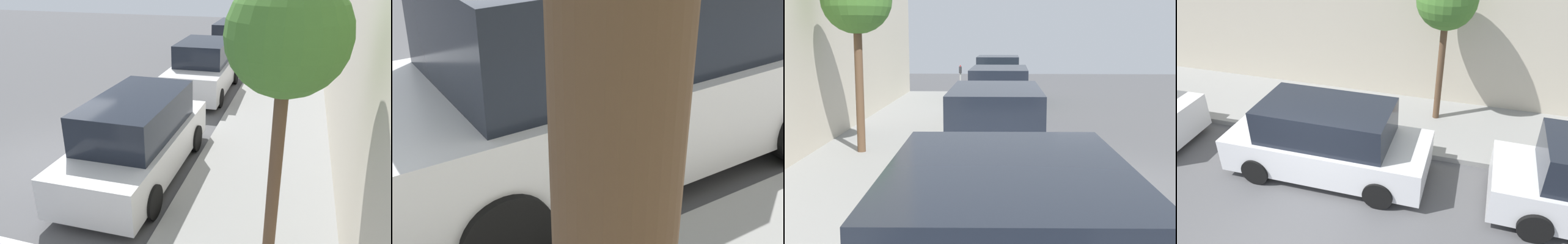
% 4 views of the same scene
% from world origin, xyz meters
% --- Properties ---
extents(ground_plane, '(60.00, 60.00, 0.00)m').
position_xyz_m(ground_plane, '(0.00, 0.00, 0.00)').
color(ground_plane, '#515154').
extents(sidewalk, '(3.14, 32.00, 0.15)m').
position_xyz_m(sidewalk, '(5.07, 0.00, 0.07)').
color(sidewalk, gray).
rests_on(sidewalk, ground_plane).
extents(parked_minivan_third, '(2.02, 4.91, 1.90)m').
position_xyz_m(parked_minivan_third, '(2.32, 0.03, 0.92)').
color(parked_minivan_third, silver).
rests_on(parked_minivan_third, ground_plane).
extents(street_tree, '(1.62, 1.62, 4.37)m').
position_xyz_m(street_tree, '(5.51, -2.20, 3.66)').
color(street_tree, brown).
rests_on(street_tree, sidewalk).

